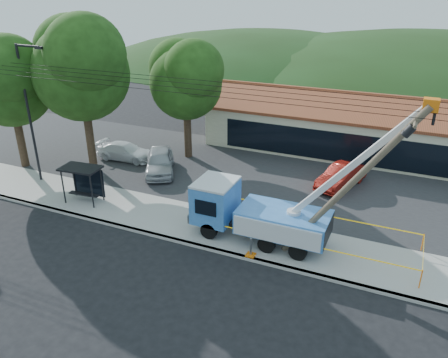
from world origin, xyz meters
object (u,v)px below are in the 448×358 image
car_red (340,188)px  leaning_pole (355,180)px  bus_shelter (83,176)px  car_silver (160,173)px  utility_truck (256,212)px  car_white (126,160)px

car_red → leaning_pole: bearing=-59.3°
bus_shelter → car_silver: 6.19m
utility_truck → car_silver: 10.82m
car_silver → utility_truck: bearing=-60.5°
bus_shelter → car_white: size_ratio=0.56×
leaning_pole → car_red: leaning_pole is taller
bus_shelter → car_white: (-1.89, 6.74, -1.78)m
utility_truck → bus_shelter: size_ratio=4.35×
car_red → car_white: 15.77m
leaning_pole → car_white: 19.33m
car_silver → car_red: bearing=-16.5°
utility_truck → leaning_pole: size_ratio=1.34×
car_silver → car_white: bearing=134.0°
car_silver → bus_shelter: bearing=-136.9°
bus_shelter → car_white: bus_shelter is taller
bus_shelter → car_red: bearing=25.8°
car_silver → car_red: car_silver is taller
leaning_pole → car_red: bearing=101.4°
bus_shelter → car_red: bus_shelter is taller
leaning_pole → car_white: size_ratio=1.82×
car_silver → car_white: car_silver is taller
car_white → leaning_pole: bearing=-115.4°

